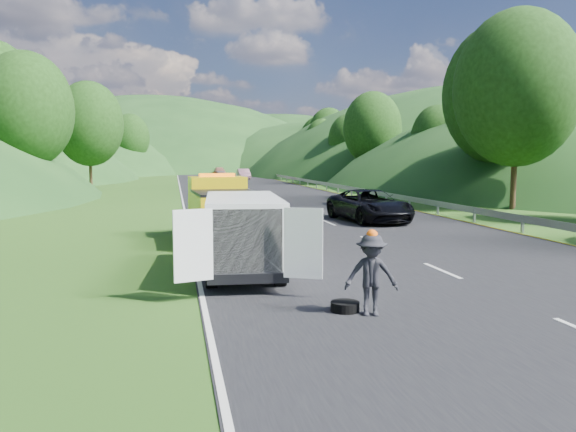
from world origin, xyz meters
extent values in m
plane|color=#38661E|center=(0.00, 0.00, 0.00)|extent=(320.00, 320.00, 0.00)
cube|color=black|center=(3.00, 40.00, 0.01)|extent=(14.00, 200.00, 0.02)
cube|color=gray|center=(10.30, 52.50, 0.00)|extent=(0.06, 140.00, 1.52)
cylinder|color=black|center=(-3.81, 7.19, 0.52)|extent=(0.43, 1.05, 1.03)
cylinder|color=black|center=(-1.85, 7.32, 0.52)|extent=(0.43, 1.05, 1.03)
cylinder|color=black|center=(-3.53, 3.08, 0.52)|extent=(0.43, 1.05, 1.03)
cylinder|color=black|center=(-1.58, 3.21, 0.52)|extent=(0.43, 1.05, 1.03)
cube|color=#E0BE0B|center=(-2.77, 6.38, 1.49)|extent=(2.32, 1.79, 1.96)
cube|color=#E0BE0B|center=(-2.62, 4.07, 1.24)|extent=(2.50, 3.65, 1.34)
cube|color=black|center=(-2.62, 4.07, 1.96)|extent=(2.50, 3.65, 0.10)
cube|color=black|center=(-2.85, 7.62, 0.93)|extent=(2.14, 1.37, 0.72)
cube|color=black|center=(-2.89, 8.24, 0.72)|extent=(2.17, 0.35, 0.52)
cube|color=#E0BE0B|center=(-2.88, 7.98, 1.60)|extent=(2.11, 0.95, 1.13)
cube|color=orange|center=(-2.77, 6.38, 2.53)|extent=(1.46, 0.35, 0.16)
cube|color=black|center=(-2.82, 7.10, 1.86)|extent=(1.96, 0.21, 0.93)
cylinder|color=black|center=(-3.38, 0.52, 0.38)|extent=(0.34, 0.79, 0.77)
cylinder|color=black|center=(-1.65, 0.39, 0.38)|extent=(0.34, 0.79, 0.77)
cylinder|color=black|center=(-3.62, -2.74, 0.38)|extent=(0.34, 0.79, 0.77)
cylinder|color=black|center=(-1.89, -2.86, 0.38)|extent=(0.34, 0.79, 0.77)
cube|color=white|center=(-2.64, -1.27, 1.30)|extent=(2.33, 5.12, 1.78)
cube|color=white|center=(-2.45, 1.36, 0.91)|extent=(1.98, 1.00, 0.96)
cube|color=black|center=(-2.46, 1.17, 1.68)|extent=(1.79, 0.45, 0.80)
cube|color=black|center=(-2.82, -3.71, 1.30)|extent=(1.63, 0.22, 1.54)
cube|color=white|center=(-4.10, -4.05, 1.30)|extent=(0.89, 0.30, 1.63)
cube|color=white|center=(-1.61, -4.23, 1.30)|extent=(0.85, 0.43, 1.63)
cube|color=black|center=(-2.83, -3.80, 0.43)|extent=(1.92, 0.28, 0.24)
imported|color=white|center=(-3.19, -0.17, 0.00)|extent=(0.52, 0.62, 1.46)
imported|color=tan|center=(-2.96, 0.37, 0.00)|extent=(0.56, 0.57, 0.92)
imported|color=black|center=(-0.57, -5.93, 0.00)|extent=(1.22, 0.89, 1.69)
cube|color=#655F4B|center=(-4.14, 0.94, 0.27)|extent=(0.35, 0.20, 0.55)
cylinder|color=black|center=(-1.00, -5.52, 0.00)|extent=(0.61, 0.61, 0.20)
imported|color=black|center=(5.22, 10.35, 0.00)|extent=(3.33, 6.06, 1.61)
imported|color=#515156|center=(1.78, 60.06, 0.00)|extent=(1.71, 4.26, 1.45)
imported|color=#825666|center=(5.52, 65.57, 0.00)|extent=(1.63, 4.68, 1.54)
imported|color=#9B614D|center=(3.83, 88.42, 0.00)|extent=(1.92, 4.73, 1.37)
camera|label=1|loc=(-4.48, -16.64, 3.26)|focal=35.00mm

